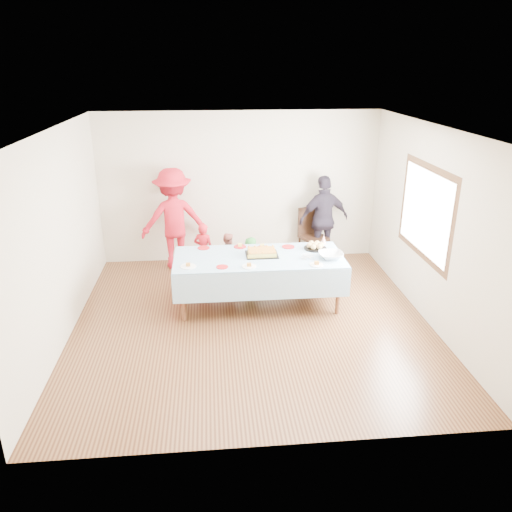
{
  "coord_description": "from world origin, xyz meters",
  "views": [
    {
      "loc": [
        -0.53,
        -6.3,
        3.48
      ],
      "look_at": [
        0.09,
        0.3,
        0.88
      ],
      "focal_mm": 35.0,
      "sensor_mm": 36.0,
      "label": 1
    }
  ],
  "objects_px": {
    "birthday_cake": "(262,253)",
    "dining_chair": "(311,231)",
    "party_table": "(259,260)",
    "adult_left": "(174,219)"
  },
  "relations": [
    {
      "from": "birthday_cake",
      "to": "dining_chair",
      "type": "relative_size",
      "value": 0.48
    },
    {
      "from": "party_table",
      "to": "birthday_cake",
      "type": "bearing_deg",
      "value": 48.45
    },
    {
      "from": "party_table",
      "to": "adult_left",
      "type": "xyz_separation_m",
      "value": [
        -1.34,
        1.66,
        0.17
      ]
    },
    {
      "from": "dining_chair",
      "to": "adult_left",
      "type": "xyz_separation_m",
      "value": [
        -2.49,
        -0.08,
        0.34
      ]
    },
    {
      "from": "dining_chair",
      "to": "birthday_cake",
      "type": "bearing_deg",
      "value": -143.38
    },
    {
      "from": "birthday_cake",
      "to": "dining_chair",
      "type": "height_order",
      "value": "dining_chair"
    },
    {
      "from": "dining_chair",
      "to": "adult_left",
      "type": "relative_size",
      "value": 0.56
    },
    {
      "from": "party_table",
      "to": "adult_left",
      "type": "distance_m",
      "value": 2.14
    },
    {
      "from": "party_table",
      "to": "dining_chair",
      "type": "xyz_separation_m",
      "value": [
        1.15,
        1.74,
        -0.17
      ]
    },
    {
      "from": "party_table",
      "to": "birthday_cake",
      "type": "distance_m",
      "value": 0.12
    }
  ]
}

